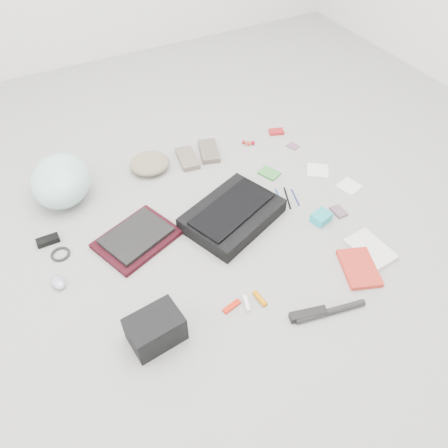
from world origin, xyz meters
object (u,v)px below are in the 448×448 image
bike_helmet (61,180)px  accordion_wallet (321,217)px  camera_bag (155,329)px  book_red (359,268)px  messenger_bag (232,215)px  laptop (136,236)px

bike_helmet → accordion_wallet: bearing=-19.6°
camera_bag → book_red: 0.91m
camera_bag → accordion_wallet: size_ratio=2.27×
messenger_bag → book_red: size_ratio=2.11×
bike_helmet → accordion_wallet: size_ratio=4.04×
accordion_wallet → bike_helmet: bearing=130.0°
messenger_bag → bike_helmet: 0.87m
messenger_bag → camera_bag: 0.70m
book_red → accordion_wallet: 0.32m
camera_bag → laptop: bearing=71.9°
book_red → accordion_wallet: accordion_wallet is taller
camera_bag → accordion_wallet: bearing=6.6°
bike_helmet → accordion_wallet: 1.30m
messenger_bag → laptop: messenger_bag is taller
camera_bag → book_red: camera_bag is taller
book_red → laptop: bearing=162.5°
laptop → bike_helmet: bike_helmet is taller
messenger_bag → book_red: 0.63m
accordion_wallet → laptop: bearing=146.1°
bike_helmet → accordion_wallet: bike_helmet is taller
bike_helmet → camera_bag: (0.11, -0.97, -0.04)m
bike_helmet → camera_bag: bearing=-67.4°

